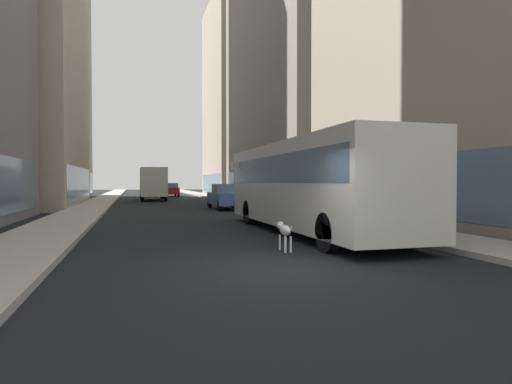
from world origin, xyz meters
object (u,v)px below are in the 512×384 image
(car_silver_sedan, at_px, (149,190))
(box_truck, at_px, (153,183))
(pedestrian_in_coat, at_px, (356,200))
(car_blue_hatchback, at_px, (227,196))
(car_red_coupe, at_px, (170,190))
(dalmatian_dog, at_px, (284,231))
(traffic_light_near, at_px, (402,159))
(transit_bus, at_px, (307,181))

(car_silver_sedan, bearing_deg, box_truck, -90.00)
(box_truck, relative_size, pedestrian_in_coat, 4.44)
(car_blue_hatchback, height_order, car_red_coupe, same)
(car_silver_sedan, bearing_deg, dalmatian_dog, -87.53)
(car_blue_hatchback, height_order, traffic_light_near, traffic_light_near)
(box_truck, distance_m, traffic_light_near, 31.70)
(car_red_coupe, distance_m, dalmatian_dog, 42.58)
(car_blue_hatchback, height_order, dalmatian_dog, car_blue_hatchback)
(car_silver_sedan, xyz_separation_m, car_red_coupe, (2.40, -1.89, 0.00))
(pedestrian_in_coat, bearing_deg, car_red_coupe, 96.73)
(dalmatian_dog, bearing_deg, pedestrian_in_coat, 47.28)
(dalmatian_dog, relative_size, traffic_light_near, 0.28)
(box_truck, height_order, traffic_light_near, traffic_light_near)
(transit_bus, height_order, traffic_light_near, traffic_light_near)
(car_silver_sedan, bearing_deg, pedestrian_in_coat, -80.16)
(transit_bus, xyz_separation_m, car_red_coupe, (-1.60, 38.98, -0.95))
(car_silver_sedan, xyz_separation_m, traffic_light_near, (6.10, -43.30, 1.61))
(car_red_coupe, relative_size, box_truck, 0.64)
(car_silver_sedan, bearing_deg, car_blue_hatchback, -81.70)
(transit_bus, height_order, car_red_coupe, transit_bus)
(transit_bus, xyz_separation_m, pedestrian_in_coat, (2.80, 1.68, -0.77))
(car_red_coupe, height_order, dalmatian_dog, car_red_coupe)
(transit_bus, bearing_deg, car_red_coupe, 92.35)
(car_silver_sedan, distance_m, traffic_light_near, 43.75)
(car_red_coupe, bearing_deg, car_silver_sedan, 141.72)
(transit_bus, height_order, dalmatian_dog, transit_bus)
(box_truck, relative_size, traffic_light_near, 2.21)
(car_red_coupe, xyz_separation_m, box_truck, (-2.40, -10.30, 0.84))
(car_silver_sedan, height_order, box_truck, box_truck)
(transit_bus, xyz_separation_m, car_blue_hatchback, (0.00, 13.46, -0.95))
(pedestrian_in_coat, relative_size, traffic_light_near, 0.50)
(car_silver_sedan, relative_size, traffic_light_near, 1.22)
(dalmatian_dog, relative_size, pedestrian_in_coat, 0.57)
(car_silver_sedan, height_order, pedestrian_in_coat, pedestrian_in_coat)
(car_red_coupe, xyz_separation_m, traffic_light_near, (3.70, -41.40, 1.61))
(car_silver_sedan, relative_size, box_truck, 0.55)
(car_red_coupe, height_order, box_truck, box_truck)
(pedestrian_in_coat, height_order, traffic_light_near, traffic_light_near)
(car_silver_sedan, height_order, car_blue_hatchback, same)
(car_red_coupe, bearing_deg, transit_bus, -87.65)
(traffic_light_near, bearing_deg, car_silver_sedan, 98.02)
(transit_bus, bearing_deg, traffic_light_near, -49.08)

